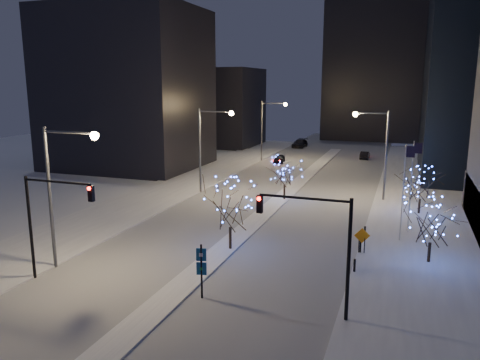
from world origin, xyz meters
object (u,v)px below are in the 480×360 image
at_px(holiday_tree_median_near, 230,206).
at_px(construction_sign, 362,238).
at_px(car_near, 279,159).
at_px(car_far, 300,143).
at_px(holiday_tree_median_far, 285,172).
at_px(holiday_tree_plaza_near, 432,223).
at_px(wayfinding_sign, 201,266).
at_px(car_mid, 365,155).
at_px(street_lamp_east, 378,143).
at_px(holiday_tree_plaza_far, 421,184).
at_px(street_lamp_w_far, 268,123).
at_px(traffic_signal_east, 320,236).
at_px(street_lamp_w_near, 61,179).
at_px(street_lamp_w_mid, 208,139).
at_px(traffic_signal_west, 48,212).

xyz_separation_m(holiday_tree_median_near, construction_sign, (9.80, 2.45, -2.25)).
xyz_separation_m(car_near, construction_sign, (16.92, -39.12, 0.66)).
xyz_separation_m(car_far, construction_sign, (17.91, -59.23, 0.52)).
height_order(holiday_tree_median_far, holiday_tree_plaza_near, holiday_tree_median_far).
height_order(car_near, holiday_tree_median_near, holiday_tree_median_near).
xyz_separation_m(car_near, wayfinding_sign, (8.48, -50.03, 1.44)).
bearing_deg(holiday_tree_median_near, car_mid, 83.37).
bearing_deg(street_lamp_east, wayfinding_sign, -105.82).
distance_m(holiday_tree_median_near, wayfinding_sign, 8.70).
xyz_separation_m(car_far, holiday_tree_median_far, (8.11, -44.60, 2.45)).
height_order(holiday_tree_plaza_far, construction_sign, holiday_tree_plaza_far).
bearing_deg(car_far, construction_sign, -70.26).
distance_m(street_lamp_w_far, street_lamp_east, 29.08).
distance_m(holiday_tree_median_near, holiday_tree_median_far, 17.08).
bearing_deg(holiday_tree_plaza_near, car_mid, 100.22).
distance_m(wayfinding_sign, construction_sign, 13.81).
relative_size(car_mid, holiday_tree_median_far, 0.82).
relative_size(street_lamp_w_far, holiday_tree_median_near, 1.82).
bearing_deg(street_lamp_w_far, car_far, 86.02).
height_order(street_lamp_east, car_mid, street_lamp_east).
relative_size(traffic_signal_east, construction_sign, 3.54).
relative_size(holiday_tree_median_near, holiday_tree_median_far, 1.13).
xyz_separation_m(holiday_tree_median_near, holiday_tree_median_far, (0.00, 17.07, -0.32)).
bearing_deg(car_near, street_lamp_w_near, -99.80).
distance_m(street_lamp_w_near, street_lamp_w_far, 50.00).
relative_size(street_lamp_w_mid, holiday_tree_plaza_near, 1.94).
bearing_deg(holiday_tree_median_near, holiday_tree_plaza_near, 8.66).
xyz_separation_m(car_mid, wayfinding_sign, (-4.51, -59.00, 1.46)).
distance_m(street_lamp_w_near, holiday_tree_plaza_far, 33.36).
height_order(car_near, holiday_tree_plaza_far, holiday_tree_plaza_far).
xyz_separation_m(traffic_signal_east, holiday_tree_plaza_far, (5.70, 24.36, -1.68)).
relative_size(street_lamp_w_near, car_mid, 2.51).
height_order(holiday_tree_median_far, holiday_tree_plaza_far, holiday_tree_median_far).
bearing_deg(holiday_tree_median_near, car_near, 99.71).
xyz_separation_m(street_lamp_w_near, holiday_tree_plaza_near, (24.02, 9.69, -3.42)).
bearing_deg(construction_sign, street_lamp_w_mid, 128.72).
xyz_separation_m(street_lamp_w_near, street_lamp_east, (19.02, 28.00, -0.05)).
relative_size(street_lamp_w_mid, traffic_signal_east, 1.43).
bearing_deg(construction_sign, street_lamp_w_far, 102.46).
height_order(holiday_tree_plaza_far, wayfinding_sign, holiday_tree_plaza_far).
bearing_deg(traffic_signal_west, holiday_tree_plaza_far, 47.70).
bearing_deg(street_lamp_w_mid, construction_sign, -38.11).
relative_size(street_lamp_w_near, holiday_tree_median_near, 1.82).
distance_m(holiday_tree_median_near, holiday_tree_plaza_near, 14.76).
relative_size(street_lamp_w_mid, traffic_signal_west, 1.43).
xyz_separation_m(street_lamp_w_near, wayfinding_sign, (10.80, -1.00, -4.38)).
bearing_deg(street_lamp_w_mid, car_near, 84.48).
height_order(street_lamp_east, holiday_tree_median_near, street_lamp_east).
bearing_deg(car_near, wayfinding_sign, -87.47).
bearing_deg(traffic_signal_west, holiday_tree_plaza_near, 26.42).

